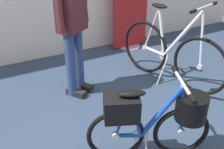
{
  "coord_description": "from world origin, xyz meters",
  "views": [
    {
      "loc": [
        -1.03,
        -1.84,
        1.8
      ],
      "look_at": [
        0.03,
        0.19,
        0.55
      ],
      "focal_mm": 44.67,
      "sensor_mm": 36.0,
      "label": 1
    }
  ],
  "objects_px": {
    "display_bike_left": "(171,53)",
    "floor_banner_stand": "(131,5)",
    "visitor_near_wall": "(72,19)",
    "folding_bike_foreground": "(156,118)"
  },
  "relations": [
    {
      "from": "display_bike_left",
      "to": "floor_banner_stand",
      "type": "bearing_deg",
      "value": 83.5
    },
    {
      "from": "floor_banner_stand",
      "to": "folding_bike_foreground",
      "type": "relative_size",
      "value": 1.58
    },
    {
      "from": "floor_banner_stand",
      "to": "display_bike_left",
      "type": "relative_size",
      "value": 1.06
    },
    {
      "from": "floor_banner_stand",
      "to": "display_bike_left",
      "type": "xyz_separation_m",
      "value": [
        -0.14,
        -1.2,
        -0.3
      ]
    },
    {
      "from": "folding_bike_foreground",
      "to": "floor_banner_stand",
      "type": "bearing_deg",
      "value": 63.93
    },
    {
      "from": "display_bike_left",
      "to": "visitor_near_wall",
      "type": "bearing_deg",
      "value": 164.67
    },
    {
      "from": "display_bike_left",
      "to": "visitor_near_wall",
      "type": "xyz_separation_m",
      "value": [
        -1.13,
        0.31,
        0.52
      ]
    },
    {
      "from": "display_bike_left",
      "to": "visitor_near_wall",
      "type": "relative_size",
      "value": 0.91
    },
    {
      "from": "floor_banner_stand",
      "to": "folding_bike_foreground",
      "type": "height_order",
      "value": "floor_banner_stand"
    },
    {
      "from": "display_bike_left",
      "to": "folding_bike_foreground",
      "type": "bearing_deg",
      "value": -133.4
    }
  ]
}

